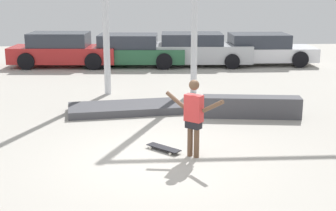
# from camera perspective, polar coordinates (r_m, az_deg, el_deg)

# --- Properties ---
(ground_plane) EXTENTS (36.00, 36.00, 0.00)m
(ground_plane) POSITION_cam_1_polar(r_m,az_deg,el_deg) (9.24, -1.18, -6.54)
(ground_plane) COLOR #B2ADA3
(skateboarder) EXTENTS (1.07, 0.90, 1.56)m
(skateboarder) POSITION_cam_1_polar(r_m,az_deg,el_deg) (9.12, 3.15, -1.07)
(skateboarder) COLOR brown
(skateboarder) RESTS_ON ground_plane
(skateboard) EXTENTS (0.72, 0.71, 0.08)m
(skateboard) POSITION_cam_1_polar(r_m,az_deg,el_deg) (9.66, -0.54, -5.18)
(skateboard) COLOR black
(skateboard) RESTS_ON ground_plane
(grind_box) EXTENTS (2.53, 0.78, 0.54)m
(grind_box) POSITION_cam_1_polar(r_m,az_deg,el_deg) (12.23, 10.16, -0.16)
(grind_box) COLOR #47474C
(grind_box) RESTS_ON ground_plane
(manual_pad) EXTENTS (3.15, 1.61, 0.20)m
(manual_pad) POSITION_cam_1_polar(r_m,az_deg,el_deg) (12.64, -5.22, -0.33)
(manual_pad) COLOR #47474C
(manual_pad) RESTS_ON ground_plane
(parked_car_red) EXTENTS (4.48, 2.09, 1.41)m
(parked_car_red) POSITION_cam_1_polar(r_m,az_deg,el_deg) (20.13, -12.71, 6.60)
(parked_car_red) COLOR red
(parked_car_red) RESTS_ON ground_plane
(parked_car_green) EXTENTS (4.49, 2.14, 1.33)m
(parked_car_green) POSITION_cam_1_polar(r_m,az_deg,el_deg) (19.81, -4.51, 6.68)
(parked_car_green) COLOR #28603D
(parked_car_green) RESTS_ON ground_plane
(parked_car_silver) EXTENTS (4.69, 2.21, 1.37)m
(parked_car_silver) POSITION_cam_1_polar(r_m,az_deg,el_deg) (19.94, 3.31, 6.81)
(parked_car_silver) COLOR #B7BABF
(parked_car_silver) RESTS_ON ground_plane
(parked_car_white) EXTENTS (4.43, 2.06, 1.32)m
(parked_car_white) POSITION_cam_1_polar(r_m,az_deg,el_deg) (20.56, 11.28, 6.71)
(parked_car_white) COLOR white
(parked_car_white) RESTS_ON ground_plane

